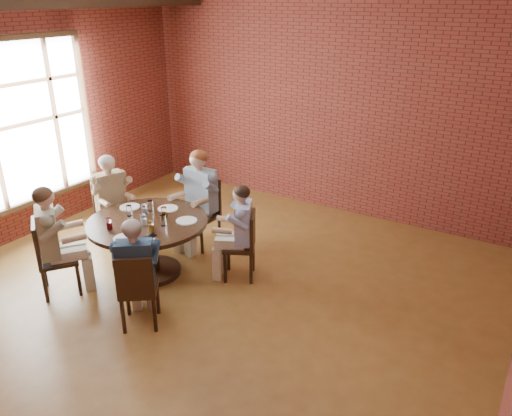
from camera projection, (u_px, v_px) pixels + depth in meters
The scene contains 27 objects.
floor at pixel (192, 306), 5.76m from camera, with size 7.00×7.00×0.00m, color olive.
wall_back at pixel (326, 105), 7.83m from camera, with size 7.00×7.00×0.00m, color maroon.
window at pixel (24, 124), 6.95m from camera, with size 0.10×2.16×2.36m.
dining_table at pixel (149, 236), 6.23m from camera, with size 1.48×1.48×0.75m.
chair_a at pixel (245, 243), 6.16m from camera, with size 0.51×0.51×0.88m.
diner_a at pixel (239, 233), 6.12m from camera, with size 0.47×0.58×1.24m, color #425EAC, non-canonical shape.
chair_b at pixel (203, 209), 7.04m from camera, with size 0.47×0.47×0.97m.
diner_b at pixel (198, 200), 6.90m from camera, with size 0.56×0.69×1.39m, color gray, non-canonical shape.
chair_c at pixel (111, 210), 7.05m from camera, with size 0.53×0.53×0.93m.
diner_c at pixel (113, 202), 6.93m from camera, with size 0.52×0.63×1.31m, color brown, non-canonical shape.
chair_d at pixel (49, 255), 5.83m from camera, with size 0.60×0.60×0.94m.
diner_d at pixel (55, 241), 5.79m from camera, with size 0.53×0.66×1.34m, color tan, non-canonical shape.
chair_e at pixel (138, 288), 5.21m from camera, with size 0.54×0.54×0.89m.
diner_e at pixel (137, 273), 5.22m from camera, with size 0.48×0.59×1.25m, color #182C45, non-canonical shape.
plate_a at pixel (187, 221), 6.11m from camera, with size 0.26×0.26×0.01m, color white.
plate_b at pixel (168, 209), 6.46m from camera, with size 0.26×0.26×0.01m, color white.
plate_c at pixel (130, 207), 6.50m from camera, with size 0.26×0.26×0.01m, color white.
plate_d at pixel (125, 238), 5.67m from camera, with size 0.26×0.26×0.01m, color white.
glass_a at pixel (163, 220), 5.97m from camera, with size 0.07×0.07×0.14m, color white.
glass_b at pixel (164, 213), 6.18m from camera, with size 0.07×0.07×0.14m, color white.
glass_c at pixel (150, 206), 6.38m from camera, with size 0.07×0.07×0.14m, color white.
glass_d at pixel (145, 209), 6.28m from camera, with size 0.07×0.07×0.14m, color white.
glass_e at pixel (129, 211), 6.24m from camera, with size 0.07×0.07×0.14m, color white.
glass_f at pixel (109, 224), 5.88m from camera, with size 0.07×0.07×0.14m, color white.
glass_g at pixel (144, 220), 5.99m from camera, with size 0.07×0.07×0.14m, color white.
glass_h at pixel (151, 226), 5.83m from camera, with size 0.07×0.07×0.14m, color white.
smartphone at pixel (150, 236), 5.72m from camera, with size 0.08×0.15×0.01m, color black.
Camera 1 is at (3.16, -3.74, 3.32)m, focal length 35.00 mm.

